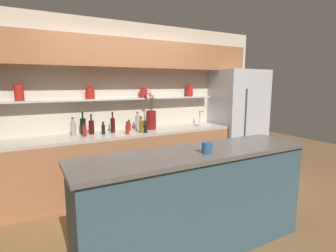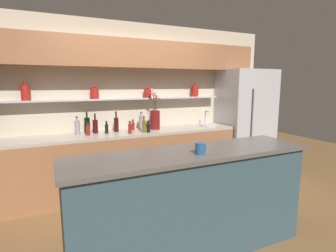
# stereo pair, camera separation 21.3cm
# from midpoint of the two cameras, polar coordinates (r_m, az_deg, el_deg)

# --- Properties ---
(ground_plane) EXTENTS (12.00, 12.00, 0.00)m
(ground_plane) POSITION_cam_midpoint_polar(r_m,az_deg,el_deg) (3.28, -1.37, -20.88)
(ground_plane) COLOR brown
(back_wall_unit) EXTENTS (5.20, 0.44, 2.60)m
(back_wall_unit) POSITION_cam_midpoint_polar(r_m,az_deg,el_deg) (4.26, -11.08, 7.76)
(back_wall_unit) COLOR beige
(back_wall_unit) RESTS_ON ground_plane
(back_counter_unit) EXTENTS (3.54, 0.62, 0.92)m
(back_counter_unit) POSITION_cam_midpoint_polar(r_m,az_deg,el_deg) (4.12, -11.00, -7.69)
(back_counter_unit) COLOR #99603D
(back_counter_unit) RESTS_ON ground_plane
(island_counter) EXTENTS (2.37, 0.61, 1.02)m
(island_counter) POSITION_cam_midpoint_polar(r_m,az_deg,el_deg) (2.65, 3.92, -16.13)
(island_counter) COLOR #334C56
(island_counter) RESTS_ON ground_plane
(refrigerator) EXTENTS (0.93, 0.73, 1.89)m
(refrigerator) POSITION_cam_midpoint_polar(r_m,az_deg,el_deg) (5.11, 13.79, 1.10)
(refrigerator) COLOR #B7B7BC
(refrigerator) RESTS_ON ground_plane
(flower_vase) EXTENTS (0.16, 0.16, 0.65)m
(flower_vase) POSITION_cam_midpoint_polar(r_m,az_deg,el_deg) (4.19, -5.14, 1.75)
(flower_vase) COLOR maroon
(flower_vase) RESTS_ON back_counter_unit
(sink_fixture) EXTENTS (0.30, 0.30, 0.25)m
(sink_fixture) POSITION_cam_midpoint_polar(r_m,az_deg,el_deg) (4.67, 6.36, 0.51)
(sink_fixture) COLOR #B7B7BC
(sink_fixture) RESTS_ON back_counter_unit
(bottle_spirit_0) EXTENTS (0.07, 0.07, 0.28)m
(bottle_spirit_0) POSITION_cam_midpoint_polar(r_m,az_deg,el_deg) (4.18, -8.09, 0.78)
(bottle_spirit_0) COLOR gray
(bottle_spirit_0) RESTS_ON back_counter_unit
(bottle_oil_1) EXTENTS (0.05, 0.05, 0.24)m
(bottle_oil_1) POSITION_cam_midpoint_polar(r_m,az_deg,el_deg) (3.92, -7.43, -0.04)
(bottle_oil_1) COLOR brown
(bottle_oil_1) RESTS_ON back_counter_unit
(bottle_sauce_2) EXTENTS (0.06, 0.06, 0.19)m
(bottle_sauce_2) POSITION_cam_midpoint_polar(r_m,az_deg,el_deg) (3.84, -19.24, -1.02)
(bottle_sauce_2) COLOR maroon
(bottle_sauce_2) RESTS_ON back_counter_unit
(bottle_spirit_3) EXTENTS (0.07, 0.07, 0.26)m
(bottle_spirit_3) POSITION_cam_midpoint_polar(r_m,az_deg,el_deg) (3.94, -21.42, -0.45)
(bottle_spirit_3) COLOR gray
(bottle_spirit_3) RESTS_ON back_counter_unit
(bottle_sauce_4) EXTENTS (0.06, 0.06, 0.17)m
(bottle_sauce_4) POSITION_cam_midpoint_polar(r_m,az_deg,el_deg) (3.93, -6.47, -0.43)
(bottle_sauce_4) COLOR black
(bottle_sauce_4) RESTS_ON back_counter_unit
(bottle_wine_5) EXTENTS (0.07, 0.07, 0.31)m
(bottle_wine_5) POSITION_cam_midpoint_polar(r_m,az_deg,el_deg) (4.02, -13.43, 0.25)
(bottle_wine_5) COLOR #380C0C
(bottle_wine_5) RESTS_ON back_counter_unit
(bottle_sauce_6) EXTENTS (0.05, 0.05, 0.17)m
(bottle_sauce_6) POSITION_cam_midpoint_polar(r_m,az_deg,el_deg) (4.15, -9.89, -0.03)
(bottle_sauce_6) COLOR maroon
(bottle_sauce_6) RESTS_ON back_counter_unit
(bottle_sauce_7) EXTENTS (0.05, 0.05, 0.18)m
(bottle_sauce_7) POSITION_cam_midpoint_polar(r_m,az_deg,el_deg) (3.85, -10.43, -0.62)
(bottle_sauce_7) COLOR maroon
(bottle_sauce_7) RESTS_ON back_counter_unit
(bottle_wine_8) EXTENTS (0.08, 0.08, 0.29)m
(bottle_wine_8) POSITION_cam_midpoint_polar(r_m,az_deg,el_deg) (3.98, -17.79, -0.19)
(bottle_wine_8) COLOR #380C0C
(bottle_wine_8) RESTS_ON back_counter_unit
(bottle_wine_9) EXTENTS (0.08, 0.08, 0.32)m
(bottle_wine_9) POSITION_cam_midpoint_polar(r_m,az_deg,el_deg) (4.03, -19.47, 0.03)
(bottle_wine_9) COLOR black
(bottle_wine_9) RESTS_ON back_counter_unit
(bottle_sauce_10) EXTENTS (0.05, 0.05, 0.18)m
(bottle_sauce_10) POSITION_cam_midpoint_polar(r_m,az_deg,el_deg) (3.92, -15.42, -0.65)
(bottle_sauce_10) COLOR black
(bottle_sauce_10) RESTS_ON back_counter_unit
(coffee_mug) EXTENTS (0.11, 0.09, 0.10)m
(coffee_mug) POSITION_cam_midpoint_polar(r_m,az_deg,el_deg) (2.38, 5.87, -4.77)
(coffee_mug) COLOR #235184
(coffee_mug) RESTS_ON island_counter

